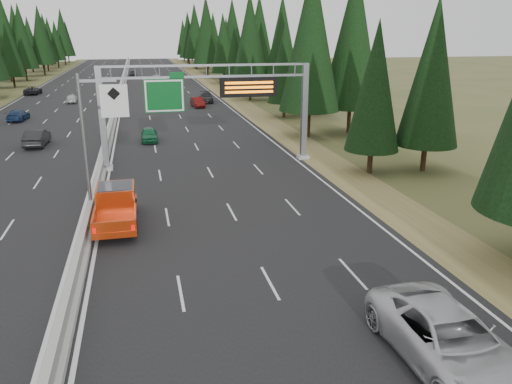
{
  "coord_description": "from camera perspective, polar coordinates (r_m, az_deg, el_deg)",
  "views": [
    {
      "loc": [
        3.16,
        -3.78,
        10.16
      ],
      "look_at": [
        8.67,
        20.0,
        2.34
      ],
      "focal_mm": 35.0,
      "sensor_mm": 36.0,
      "label": 1
    }
  ],
  "objects": [
    {
      "name": "silver_minivan",
      "position": [
        17.41,
        21.13,
        -15.42
      ],
      "size": [
        3.1,
        6.52,
        1.8
      ],
      "primitive_type": "imported",
      "rotation": [
        0.0,
        0.0,
        0.02
      ],
      "color": "silver",
      "rests_on": "road"
    },
    {
      "name": "car_onc_far",
      "position": [
        95.0,
        -24.14,
        10.56
      ],
      "size": [
        2.48,
        4.96,
        1.35
      ],
      "primitive_type": "imported",
      "rotation": [
        0.0,
        0.0,
        3.09
      ],
      "color": "black",
      "rests_on": "road"
    },
    {
      "name": "car_onc_white",
      "position": [
        81.2,
        -20.31,
        10.0
      ],
      "size": [
        1.72,
        3.85,
        1.29
      ],
      "primitive_type": "imported",
      "rotation": [
        0.0,
        0.0,
        3.2
      ],
      "color": "#BABABA",
      "rests_on": "road"
    },
    {
      "name": "car_ahead_white",
      "position": [
        111.18,
        -11.29,
        12.59
      ],
      "size": [
        2.58,
        5.29,
        1.45
      ],
      "primitive_type": "imported",
      "rotation": [
        0.0,
        0.0,
        -0.04
      ],
      "color": "silver",
      "rests_on": "road"
    },
    {
      "name": "car_ahead_dkred",
      "position": [
        72.31,
        -6.68,
        10.17
      ],
      "size": [
        1.82,
        4.28,
        1.37
      ],
      "primitive_type": "imported",
      "rotation": [
        0.0,
        0.0,
        0.09
      ],
      "color": "#510C0B",
      "rests_on": "road"
    },
    {
      "name": "car_ahead_dkgrey",
      "position": [
        77.22,
        -5.72,
        10.71
      ],
      "size": [
        2.53,
        5.18,
        1.45
      ],
      "primitive_type": "imported",
      "rotation": [
        0.0,
        0.0,
        -0.1
      ],
      "color": "black",
      "rests_on": "road"
    },
    {
      "name": "car_onc_blue",
      "position": [
        66.85,
        -25.57,
        7.93
      ],
      "size": [
        2.12,
        4.64,
        1.32
      ],
      "primitive_type": "imported",
      "rotation": [
        0.0,
        0.0,
        3.08
      ],
      "color": "navy",
      "rests_on": "road"
    },
    {
      "name": "tree_row_right",
      "position": [
        79.81,
        0.66,
        17.03
      ],
      "size": [
        12.0,
        240.08,
        18.56
      ],
      "color": "black",
      "rests_on": "ground"
    },
    {
      "name": "red_pickup",
      "position": [
        28.62,
        -15.7,
        -1.24
      ],
      "size": [
        2.17,
        6.07,
        1.98
      ],
      "color": "black",
      "rests_on": "road"
    },
    {
      "name": "sign_gantry",
      "position": [
        39.39,
        -4.63,
        10.56
      ],
      "size": [
        16.75,
        0.98,
        7.8
      ],
      "color": "slate",
      "rests_on": "road"
    },
    {
      "name": "car_onc_near",
      "position": [
        50.91,
        -23.76,
        5.71
      ],
      "size": [
        1.8,
        4.74,
        1.54
      ],
      "primitive_type": "imported",
      "rotation": [
        0.0,
        0.0,
        3.11
      ],
      "color": "black",
      "rests_on": "road"
    },
    {
      "name": "median_barrier",
      "position": [
        84.4,
        -15.38,
        10.5
      ],
      "size": [
        0.7,
        260.0,
        0.85
      ],
      "color": "#9C9C96",
      "rests_on": "road"
    },
    {
      "name": "car_ahead_far",
      "position": [
        128.78,
        -13.9,
        13.06
      ],
      "size": [
        1.77,
        4.02,
        1.35
      ],
      "primitive_type": "imported",
      "rotation": [
        0.0,
        0.0,
        -0.05
      ],
      "color": "black",
      "rests_on": "road"
    },
    {
      "name": "car_ahead_green",
      "position": [
        49.76,
        -12.1,
        6.45
      ],
      "size": [
        1.59,
        3.88,
        1.32
      ],
      "primitive_type": "imported",
      "rotation": [
        0.0,
        0.0,
        -0.01
      ],
      "color": "#155D35",
      "rests_on": "road"
    },
    {
      "name": "road",
      "position": [
        84.45,
        -15.36,
        10.25
      ],
      "size": [
        32.0,
        260.0,
        0.08
      ],
      "primitive_type": "cube",
      "color": "black",
      "rests_on": "ground"
    },
    {
      "name": "shoulder_right",
      "position": [
        85.65,
        -3.19,
        10.93
      ],
      "size": [
        3.6,
        260.0,
        0.06
      ],
      "primitive_type": "cube",
      "color": "olive",
      "rests_on": "ground"
    },
    {
      "name": "hov_sign_pole",
      "position": [
        29.37,
        -17.96,
        6.22
      ],
      "size": [
        2.8,
        0.5,
        8.0
      ],
      "color": "slate",
      "rests_on": "road"
    }
  ]
}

